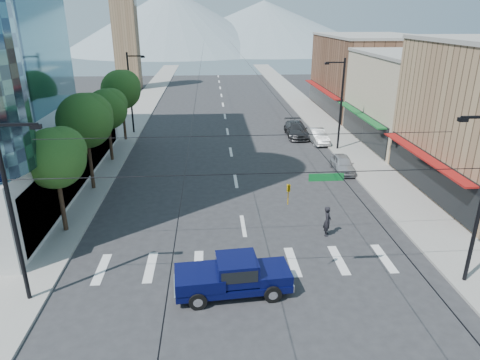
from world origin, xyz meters
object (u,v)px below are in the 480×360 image
Objects in this scene: pedestrian at (327,221)px; parked_car_far at (296,130)px; pickup_truck at (232,275)px; parked_car_near at (343,164)px; parked_car_mid at (318,136)px.

pedestrian is 0.35× the size of parked_car_far.
pickup_truck is 1.05× the size of parked_car_far.
pedestrian is 12.06m from parked_car_near.
parked_car_near is at bearing 53.16° from pickup_truck.
parked_car_mid is 0.80× the size of parked_car_far.
parked_car_far is (-1.80, 2.58, 0.08)m from parked_car_mid.
pickup_truck is at bearing 148.34° from pedestrian.
parked_car_near is at bearing -4.63° from pedestrian.
parked_car_far is (-1.80, 11.59, 0.10)m from parked_car_near.
parked_car_mid reaches higher than parked_car_near.
parked_car_near is 11.73m from parked_car_far.
parked_car_near is at bearing -92.77° from parked_car_mid.
parked_car_far is at bearing 122.10° from parked_car_mid.
pickup_truck is 1.32× the size of parked_car_mid.
pickup_truck reaches higher than parked_car_mid.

